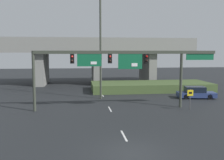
# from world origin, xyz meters

# --- Properties ---
(ground_plane) EXTENTS (160.00, 160.00, 0.00)m
(ground_plane) POSITION_xyz_m (0.00, 0.00, 0.00)
(ground_plane) COLOR black
(lane_markings) EXTENTS (0.14, 45.59, 0.01)m
(lane_markings) POSITION_xyz_m (0.00, 15.90, 0.00)
(lane_markings) COLOR silver
(lane_markings) RESTS_ON ground
(signal_gantry) EXTENTS (18.74, 0.44, 5.97)m
(signal_gantry) POSITION_xyz_m (1.24, 11.54, 4.93)
(signal_gantry) COLOR #383D33
(signal_gantry) RESTS_ON ground
(speed_limit_sign) EXTENTS (0.60, 0.11, 2.14)m
(speed_limit_sign) POSITION_xyz_m (7.88, 10.00, 1.40)
(speed_limit_sign) COLOR #4C4C4C
(speed_limit_sign) RESTS_ON ground
(highway_light_pole_near) EXTENTS (0.70, 0.36, 14.85)m
(highway_light_pole_near) POSITION_xyz_m (-0.46, 17.70, 7.80)
(highway_light_pole_near) COLOR #383D33
(highway_light_pole_near) RESTS_ON ground
(overpass_bridge) EXTENTS (34.31, 9.95, 8.23)m
(overpass_bridge) POSITION_xyz_m (0.00, 33.80, 5.62)
(overpass_bridge) COLOR gray
(overpass_bridge) RESTS_ON ground
(grass_embankment) EXTENTS (17.92, 6.95, 1.20)m
(grass_embankment) POSITION_xyz_m (7.69, 24.00, 0.60)
(grass_embankment) COLOR #42562D
(grass_embankment) RESTS_ON ground
(parked_sedan_near_right) EXTENTS (4.92, 2.56, 1.49)m
(parked_sedan_near_right) POSITION_xyz_m (11.51, 16.58, 0.69)
(parked_sedan_near_right) COLOR navy
(parked_sedan_near_right) RESTS_ON ground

